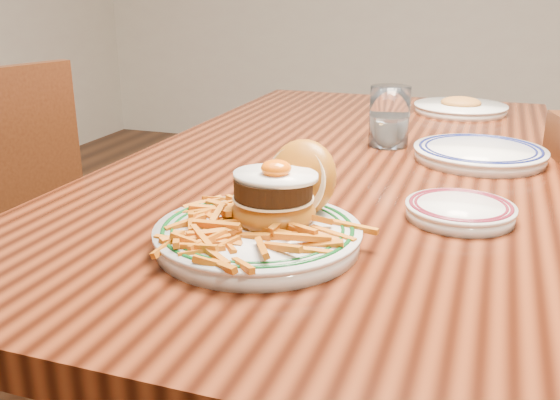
% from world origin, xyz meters
% --- Properties ---
extents(table, '(0.85, 1.60, 0.75)m').
position_xyz_m(table, '(0.00, 0.00, 0.66)').
color(table, black).
rests_on(table, floor).
extents(main_plate, '(0.28, 0.30, 0.14)m').
position_xyz_m(main_plate, '(0.00, -0.46, 0.79)').
color(main_plate, white).
rests_on(main_plate, table).
extents(side_plate, '(0.16, 0.16, 0.03)m').
position_xyz_m(side_plate, '(0.25, -0.28, 0.76)').
color(side_plate, white).
rests_on(side_plate, table).
extents(rear_plate, '(0.26, 0.26, 0.03)m').
position_xyz_m(rear_plate, '(0.26, 0.08, 0.77)').
color(rear_plate, white).
rests_on(rear_plate, table).
extents(water_glass, '(0.09, 0.09, 0.13)m').
position_xyz_m(water_glass, '(0.07, 0.14, 0.81)').
color(water_glass, white).
rests_on(water_glass, table).
extents(far_plate, '(0.25, 0.25, 0.05)m').
position_xyz_m(far_plate, '(0.19, 0.58, 0.77)').
color(far_plate, white).
rests_on(far_plate, table).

